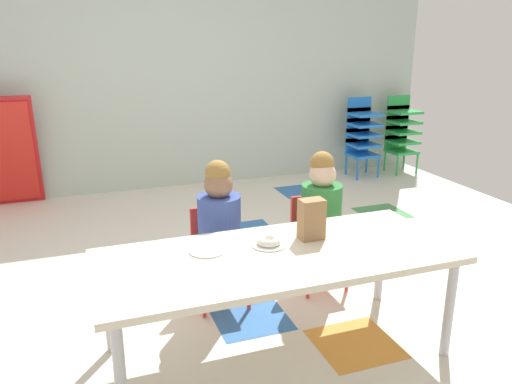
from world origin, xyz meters
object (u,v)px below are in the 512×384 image
(paper_bag_brown, at_px, (311,219))
(paper_plate_center_table, at_px, (207,251))
(kid_chair_blue_stack, at_px, (362,133))
(donut_powdered_on_plate, at_px, (269,241))
(paper_plate_near_edge, at_px, (269,245))
(seated_child_middle_seat, at_px, (321,208))
(seated_child_near_camera, at_px, (219,220))
(craft_table, at_px, (278,261))
(kid_chair_green_stack, at_px, (401,130))

(paper_bag_brown, bearing_deg, paper_plate_center_table, 177.87)
(kid_chair_blue_stack, bearing_deg, paper_plate_center_table, -132.69)
(donut_powdered_on_plate, bearing_deg, paper_plate_center_table, 174.04)
(kid_chair_blue_stack, relative_size, paper_plate_near_edge, 5.11)
(kid_chair_blue_stack, bearing_deg, paper_plate_near_edge, -128.65)
(seated_child_middle_seat, xyz_separation_m, donut_powdered_on_plate, (-0.55, -0.50, 0.05))
(paper_bag_brown, relative_size, donut_powdered_on_plate, 1.75)
(paper_plate_near_edge, bearing_deg, seated_child_near_camera, 103.98)
(paper_plate_near_edge, xyz_separation_m, donut_powdered_on_plate, (0.00, 0.00, 0.02))
(craft_table, distance_m, paper_bag_brown, 0.31)
(seated_child_near_camera, bearing_deg, paper_plate_near_edge, -76.02)
(seated_child_near_camera, bearing_deg, craft_table, -77.37)
(seated_child_middle_seat, bearing_deg, paper_bag_brown, -122.09)
(kid_chair_green_stack, relative_size, paper_plate_near_edge, 5.11)
(seated_child_middle_seat, xyz_separation_m, kid_chair_blue_stack, (1.74, 2.36, -0.04))
(craft_table, relative_size, paper_plate_near_edge, 10.06)
(craft_table, xyz_separation_m, donut_powdered_on_plate, (-0.01, 0.10, 0.07))
(craft_table, distance_m, seated_child_near_camera, 0.62)
(seated_child_near_camera, relative_size, kid_chair_green_stack, 1.00)
(seated_child_middle_seat, distance_m, donut_powdered_on_plate, 0.75)
(kid_chair_green_stack, height_order, donut_powdered_on_plate, kid_chair_green_stack)
(paper_plate_center_table, bearing_deg, donut_powdered_on_plate, -5.96)
(kid_chair_blue_stack, height_order, donut_powdered_on_plate, kid_chair_blue_stack)
(paper_bag_brown, relative_size, paper_plate_center_table, 1.22)
(craft_table, distance_m, paper_plate_near_edge, 0.12)
(seated_child_middle_seat, height_order, kid_chair_green_stack, seated_child_middle_seat)
(kid_chair_blue_stack, xyz_separation_m, paper_bag_brown, (-2.05, -2.85, 0.17))
(seated_child_near_camera, bearing_deg, paper_plate_center_table, -112.66)
(kid_chair_blue_stack, xyz_separation_m, kid_chair_green_stack, (0.54, 0.00, 0.00))
(donut_powdered_on_plate, bearing_deg, kid_chair_green_stack, 45.32)
(paper_plate_near_edge, distance_m, donut_powdered_on_plate, 0.02)
(donut_powdered_on_plate, bearing_deg, craft_table, -84.05)
(paper_plate_center_table, relative_size, donut_powdered_on_plate, 1.43)
(craft_table, relative_size, kid_chair_blue_stack, 1.97)
(kid_chair_green_stack, height_order, paper_bag_brown, kid_chair_green_stack)
(seated_child_near_camera, xyz_separation_m, paper_bag_brown, (0.37, -0.49, 0.13))
(seated_child_middle_seat, relative_size, paper_plate_center_table, 5.10)
(kid_chair_green_stack, height_order, paper_plate_center_table, kid_chair_green_stack)
(seated_child_middle_seat, xyz_separation_m, paper_plate_center_table, (-0.87, -0.47, 0.02))
(donut_powdered_on_plate, bearing_deg, seated_child_middle_seat, 42.17)
(paper_bag_brown, xyz_separation_m, paper_plate_center_table, (-0.57, 0.02, -0.11))
(seated_child_middle_seat, xyz_separation_m, kid_chair_green_stack, (2.28, 2.36, -0.04))
(paper_bag_brown, bearing_deg, seated_child_near_camera, 127.25)
(donut_powdered_on_plate, bearing_deg, paper_bag_brown, 2.87)
(kid_chair_green_stack, bearing_deg, donut_powdered_on_plate, -134.68)
(seated_child_near_camera, distance_m, paper_plate_center_table, 0.51)
(seated_child_middle_seat, distance_m, kid_chair_green_stack, 3.29)
(craft_table, height_order, paper_plate_center_table, paper_plate_center_table)
(seated_child_middle_seat, distance_m, kid_chair_blue_stack, 2.94)
(kid_chair_blue_stack, relative_size, donut_powdered_on_plate, 7.32)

